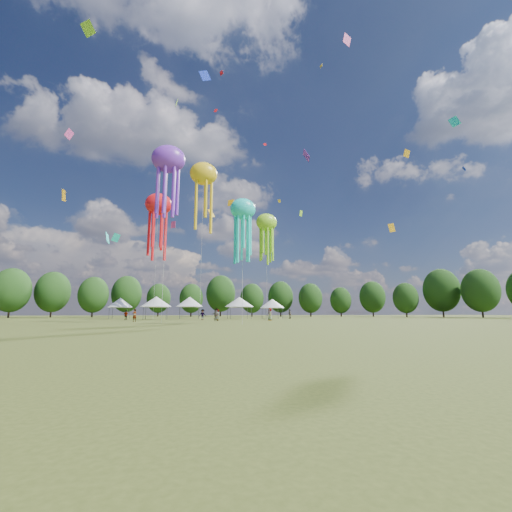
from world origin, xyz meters
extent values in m
plane|color=#384416|center=(0.00, 0.00, 0.00)|extent=(300.00, 300.00, 0.00)
imported|color=gray|center=(-2.27, 37.04, 0.91)|extent=(1.11, 1.09, 1.81)
imported|color=gray|center=(-1.29, 44.93, 0.89)|extent=(0.59, 0.89, 1.78)
imported|color=gray|center=(13.55, 52.01, 0.92)|extent=(0.81, 0.98, 1.84)
imported|color=gray|center=(-3.87, 43.66, 0.88)|extent=(1.24, 0.87, 1.76)
imported|color=gray|center=(-16.34, 47.64, 0.79)|extent=(0.98, 0.56, 1.58)
imported|color=gray|center=(-0.99, 52.20, 0.87)|extent=(1.56, 1.42, 1.73)
imported|color=gray|center=(-13.36, 35.60, 0.85)|extent=(0.72, 0.73, 1.69)
imported|color=gray|center=(6.48, 39.83, 0.96)|extent=(1.07, 1.11, 1.92)
cylinder|color=#47474C|center=(-20.82, 56.97, 1.08)|extent=(0.08, 0.08, 2.16)
cylinder|color=#47474C|center=(-20.82, 60.21, 1.08)|extent=(0.08, 0.08, 2.16)
cylinder|color=#47474C|center=(-17.58, 56.97, 1.08)|extent=(0.08, 0.08, 2.16)
cylinder|color=#47474C|center=(-17.58, 60.21, 1.08)|extent=(0.08, 0.08, 2.16)
cube|color=silver|center=(-19.20, 58.59, 2.21)|extent=(3.64, 3.64, 0.10)
cone|color=silver|center=(-19.20, 58.59, 3.18)|extent=(4.73, 4.73, 1.85)
cylinder|color=#47474C|center=(-13.75, 49.36, 1.08)|extent=(0.08, 0.08, 2.16)
cylinder|color=#47474C|center=(-13.75, 53.21, 1.08)|extent=(0.08, 0.08, 2.16)
cylinder|color=#47474C|center=(-9.90, 49.36, 1.08)|extent=(0.08, 0.08, 2.16)
cylinder|color=#47474C|center=(-9.90, 53.21, 1.08)|extent=(0.08, 0.08, 2.16)
cube|color=silver|center=(-11.82, 51.28, 2.21)|extent=(4.25, 4.25, 0.10)
cone|color=silver|center=(-11.82, 51.28, 3.18)|extent=(5.53, 5.53, 1.85)
cylinder|color=#47474C|center=(-7.67, 55.85, 1.15)|extent=(0.08, 0.08, 2.31)
cylinder|color=#47474C|center=(-7.67, 59.62, 1.15)|extent=(0.08, 0.08, 2.31)
cylinder|color=#47474C|center=(-3.90, 55.85, 1.15)|extent=(0.08, 0.08, 2.31)
cylinder|color=#47474C|center=(-3.90, 59.62, 1.15)|extent=(0.08, 0.08, 2.31)
cube|color=silver|center=(-5.78, 57.73, 2.36)|extent=(4.17, 4.17, 0.10)
cone|color=silver|center=(-5.78, 57.73, 3.40)|extent=(5.42, 5.42, 1.98)
cylinder|color=#47474C|center=(1.68, 51.06, 1.11)|extent=(0.08, 0.08, 2.22)
cylinder|color=#47474C|center=(1.68, 55.04, 1.11)|extent=(0.08, 0.08, 2.22)
cylinder|color=#47474C|center=(5.67, 51.06, 1.11)|extent=(0.08, 0.08, 2.22)
cylinder|color=#47474C|center=(5.67, 55.04, 1.11)|extent=(0.08, 0.08, 2.22)
cube|color=silver|center=(3.67, 53.05, 2.27)|extent=(4.39, 4.39, 0.10)
cone|color=silver|center=(3.67, 53.05, 3.28)|extent=(5.70, 5.70, 1.91)
cylinder|color=#47474C|center=(8.54, 51.02, 1.02)|extent=(0.08, 0.08, 2.04)
cylinder|color=#47474C|center=(8.54, 54.33, 1.02)|extent=(0.08, 0.08, 2.04)
cylinder|color=#47474C|center=(11.85, 51.02, 1.02)|extent=(0.08, 0.08, 2.04)
cylinder|color=#47474C|center=(11.85, 54.33, 1.02)|extent=(0.08, 0.08, 2.04)
cube|color=silver|center=(10.20, 52.68, 2.09)|extent=(3.71, 3.71, 0.10)
cone|color=silver|center=(10.20, 52.68, 3.02)|extent=(4.82, 4.82, 1.75)
ellipsoid|color=purple|center=(-9.40, 28.00, 20.07)|extent=(4.13, 2.89, 3.51)
cylinder|color=beige|center=(-9.40, 28.00, 10.03)|extent=(0.03, 0.03, 20.07)
ellipsoid|color=yellow|center=(-4.13, 47.68, 26.81)|extent=(5.12, 3.59, 4.36)
cylinder|color=beige|center=(-4.13, 47.68, 13.40)|extent=(0.03, 0.03, 26.81)
ellipsoid|color=#9BF027|center=(5.99, 39.83, 15.93)|extent=(3.48, 2.43, 2.95)
cylinder|color=beige|center=(5.99, 39.83, 7.97)|extent=(0.03, 0.03, 15.93)
ellipsoid|color=#FD161C|center=(-12.06, 49.01, 20.77)|extent=(4.79, 3.35, 4.07)
cylinder|color=beige|center=(-12.06, 49.01, 10.39)|extent=(0.03, 0.03, 20.77)
ellipsoid|color=#1BEDE1|center=(-1.01, 21.83, 12.28)|extent=(2.76, 1.93, 2.35)
cylinder|color=beige|center=(-1.01, 21.83, 6.14)|extent=(0.03, 0.03, 12.28)
cube|color=#FD161C|center=(-1.89, 40.03, 42.33)|extent=(0.62, 0.64, 0.98)
cube|color=orange|center=(3.16, 63.79, 26.91)|extent=(1.55, 1.55, 1.89)
cube|color=yellow|center=(15.48, 65.14, 28.61)|extent=(0.88, 0.26, 0.96)
cube|color=#9BF027|center=(-9.12, 37.68, 34.05)|extent=(0.45, 0.95, 1.20)
cube|color=#1935E3|center=(7.61, 52.44, 18.87)|extent=(1.54, 0.96, 1.53)
cube|color=#1BEDE1|center=(22.57, 17.12, 22.69)|extent=(1.01, 0.88, 1.45)
cube|color=#E54392|center=(15.79, 28.23, 41.76)|extent=(1.73, 0.63, 2.11)
cube|color=#FD161C|center=(-1.57, 55.06, 44.63)|extent=(0.91, 0.51, 1.04)
cube|color=orange|center=(26.22, 30.49, 25.63)|extent=(1.25, 0.19, 1.46)
cube|color=#9BF027|center=(-18.64, 23.89, 33.06)|extent=(1.82, 0.76, 1.90)
cube|color=#1935E3|center=(-4.54, 44.05, 44.38)|extent=(2.35, 0.43, 2.60)
cube|color=#1BEDE1|center=(-23.35, 71.51, 18.90)|extent=(2.10, 1.46, 2.08)
cube|color=#E54392|center=(-22.02, 31.25, 23.75)|extent=(0.89, 0.98, 1.42)
cube|color=purple|center=(15.14, 44.79, 30.98)|extent=(1.31, 2.35, 2.36)
cube|color=orange|center=(37.33, 52.01, 19.65)|extent=(1.84, 0.07, 2.18)
cube|color=yellow|center=(19.59, 46.47, 52.28)|extent=(0.35, 0.87, 0.99)
cube|color=#9BF027|center=(22.26, 68.46, 26.83)|extent=(1.11, 1.08, 1.58)
cube|color=#1935E3|center=(33.17, 27.17, 22.32)|extent=(0.53, 0.73, 0.73)
cube|color=#1BEDE1|center=(-23.26, 62.46, 16.86)|extent=(0.71, 2.28, 2.56)
cube|color=#E54392|center=(-9.26, 47.58, 16.71)|extent=(0.84, 0.60, 1.26)
cube|color=#FD161C|center=(10.88, 61.00, 41.12)|extent=(0.83, 0.55, 0.96)
cube|color=orange|center=(-21.00, 28.39, 14.64)|extent=(0.10, 1.26, 1.50)
cube|color=yellow|center=(-2.49, 48.51, 19.52)|extent=(1.56, 1.09, 1.92)
cylinder|color=#38281C|center=(-47.17, 78.19, 1.68)|extent=(0.44, 0.44, 3.36)
ellipsoid|color=#1E4015|center=(-47.17, 78.19, 6.51)|extent=(8.40, 8.40, 10.51)
cylinder|color=#38281C|center=(-40.68, 85.49, 1.71)|extent=(0.44, 0.44, 3.41)
ellipsoid|color=#1E4015|center=(-40.68, 85.49, 6.61)|extent=(8.53, 8.53, 10.66)
cylinder|color=#38281C|center=(-30.60, 85.02, 1.53)|extent=(0.44, 0.44, 3.07)
ellipsoid|color=#1E4015|center=(-30.60, 85.02, 5.94)|extent=(7.66, 7.66, 9.58)
cylinder|color=#38281C|center=(-23.51, 93.33, 1.72)|extent=(0.44, 0.44, 3.43)
ellipsoid|color=#1E4015|center=(-23.51, 93.33, 6.65)|extent=(8.58, 8.58, 10.73)
cylinder|color=#38281C|center=(-14.76, 98.96, 1.47)|extent=(0.44, 0.44, 2.95)
ellipsoid|color=#1E4015|center=(-14.76, 98.96, 5.71)|extent=(7.37, 7.37, 9.21)
cylinder|color=#38281C|center=(-4.70, 95.06, 1.45)|extent=(0.44, 0.44, 2.89)
ellipsoid|color=#1E4015|center=(-4.70, 95.06, 5.61)|extent=(7.23, 7.23, 9.04)
cylinder|color=#38281C|center=(4.91, 99.49, 1.92)|extent=(0.44, 0.44, 3.84)
ellipsoid|color=#1E4015|center=(4.91, 99.49, 7.44)|extent=(9.60, 9.60, 11.99)
cylinder|color=#38281C|center=(13.19, 88.44, 1.42)|extent=(0.44, 0.44, 2.84)
ellipsoid|color=#1E4015|center=(13.19, 88.44, 5.51)|extent=(7.11, 7.11, 8.89)
cylinder|color=#38281C|center=(22.93, 91.04, 1.58)|extent=(0.44, 0.44, 3.16)
ellipsoid|color=#1E4015|center=(22.93, 91.04, 6.13)|extent=(7.91, 7.91, 9.88)
cylinder|color=#38281C|center=(30.69, 85.29, 1.44)|extent=(0.44, 0.44, 2.88)
ellipsoid|color=#1E4015|center=(30.69, 85.29, 5.59)|extent=(7.21, 7.21, 9.01)
cylinder|color=#38281C|center=(41.52, 87.24, 1.31)|extent=(0.44, 0.44, 2.63)
ellipsoid|color=#1E4015|center=(41.52, 87.24, 5.09)|extent=(6.57, 6.57, 8.22)
cylinder|color=#38281C|center=(50.52, 83.73, 1.56)|extent=(0.44, 0.44, 3.13)
ellipsoid|color=#1E4015|center=(50.52, 83.73, 6.06)|extent=(7.81, 7.81, 9.77)
cylinder|color=#38281C|center=(53.64, 71.81, 1.36)|extent=(0.44, 0.44, 2.72)
ellipsoid|color=#1E4015|center=(53.64, 71.81, 5.27)|extent=(6.80, 6.80, 8.50)
cylinder|color=#38281C|center=(62.96, 68.92, 1.90)|extent=(0.44, 0.44, 3.81)
ellipsoid|color=#1E4015|center=(62.96, 68.92, 7.38)|extent=(9.52, 9.52, 11.90)
cylinder|color=#38281C|center=(66.57, 59.80, 1.76)|extent=(0.44, 0.44, 3.51)
ellipsoid|color=#1E4015|center=(66.57, 59.80, 6.80)|extent=(8.78, 8.78, 10.97)
camera|label=1|loc=(-6.93, -13.20, 1.20)|focal=23.92mm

